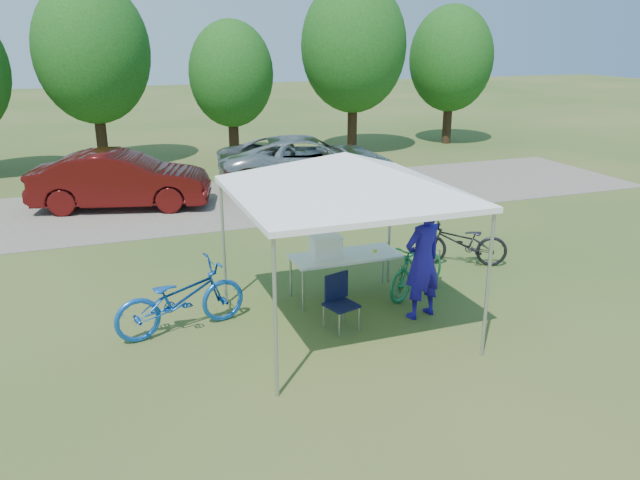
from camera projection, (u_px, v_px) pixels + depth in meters
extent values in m
plane|color=#2D5119|center=(343.00, 327.00, 9.63)|extent=(100.00, 100.00, 0.00)
cube|color=gray|center=(231.00, 202.00, 16.76)|extent=(24.00, 5.00, 0.02)
cylinder|color=#A5A5AA|center=(275.00, 320.00, 7.47)|extent=(0.05, 0.05, 2.10)
cylinder|color=#A5A5AA|center=(488.00, 287.00, 8.46)|extent=(0.05, 0.05, 2.10)
cylinder|color=#A5A5AA|center=(224.00, 245.00, 10.15)|extent=(0.05, 0.05, 2.10)
cylinder|color=#A5A5AA|center=(390.00, 226.00, 11.13)|extent=(0.05, 0.05, 2.10)
cube|color=white|center=(345.00, 193.00, 8.96)|extent=(3.15, 3.15, 0.08)
pyramid|color=white|center=(345.00, 152.00, 8.77)|extent=(4.53, 4.53, 0.55)
cylinder|color=#382314|center=(101.00, 137.00, 21.07)|extent=(0.36, 0.36, 2.03)
ellipsoid|color=#144711|center=(92.00, 52.00, 20.20)|extent=(3.71, 3.71, 4.64)
cylinder|color=#382314|center=(234.00, 136.00, 22.43)|extent=(0.36, 0.36, 1.61)
ellipsoid|color=#144711|center=(231.00, 74.00, 21.75)|extent=(2.94, 2.94, 3.68)
cylinder|color=#382314|center=(352.00, 125.00, 23.56)|extent=(0.36, 0.36, 2.10)
ellipsoid|color=#144711|center=(353.00, 46.00, 22.67)|extent=(3.84, 3.84, 4.80)
cylinder|color=#382314|center=(447.00, 121.00, 25.62)|extent=(0.36, 0.36, 1.82)
ellipsoid|color=#144711|center=(451.00, 59.00, 24.84)|extent=(3.33, 3.33, 4.16)
cube|color=white|center=(345.00, 256.00, 10.54)|extent=(1.85, 0.77, 0.04)
cylinder|color=#A5A5AA|center=(303.00, 291.00, 10.08)|extent=(0.04, 0.04, 0.72)
cylinder|color=#A5A5AA|center=(400.00, 277.00, 10.65)|extent=(0.04, 0.04, 0.72)
cylinder|color=#A5A5AA|center=(291.00, 277.00, 10.67)|extent=(0.04, 0.04, 0.72)
cylinder|color=#A5A5AA|center=(383.00, 264.00, 11.24)|extent=(0.04, 0.04, 0.72)
cube|color=black|center=(341.00, 305.00, 9.44)|extent=(0.54, 0.54, 0.04)
cube|color=black|center=(336.00, 286.00, 9.56)|extent=(0.42, 0.16, 0.43)
cylinder|color=#A5A5AA|center=(334.00, 325.00, 9.27)|extent=(0.02, 0.02, 0.38)
cylinder|color=#A5A5AA|center=(358.00, 321.00, 9.40)|extent=(0.02, 0.02, 0.38)
cylinder|color=#A5A5AA|center=(325.00, 315.00, 9.61)|extent=(0.02, 0.02, 0.38)
cylinder|color=#A5A5AA|center=(348.00, 311.00, 9.74)|extent=(0.02, 0.02, 0.38)
cube|color=white|center=(326.00, 248.00, 10.37)|extent=(0.49, 0.33, 0.33)
cube|color=white|center=(326.00, 238.00, 10.31)|extent=(0.51, 0.35, 0.04)
cylinder|color=#CEE135|center=(375.00, 251.00, 10.65)|extent=(0.07, 0.07, 0.05)
imported|color=#1C1192|center=(423.00, 260.00, 9.73)|extent=(0.79, 0.62, 1.91)
imported|color=#134BAA|center=(181.00, 298.00, 9.37)|extent=(2.13, 1.12, 1.07)
imported|color=#1B7D4C|center=(417.00, 269.00, 10.70)|extent=(1.61, 1.14, 0.95)
imported|color=black|center=(462.00, 243.00, 12.09)|extent=(1.85, 1.32, 0.93)
imported|color=#AAACA7|center=(309.00, 161.00, 18.32)|extent=(5.61, 3.24, 1.47)
imported|color=#4C0D0C|center=(121.00, 180.00, 15.99)|extent=(4.69, 2.60, 1.46)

